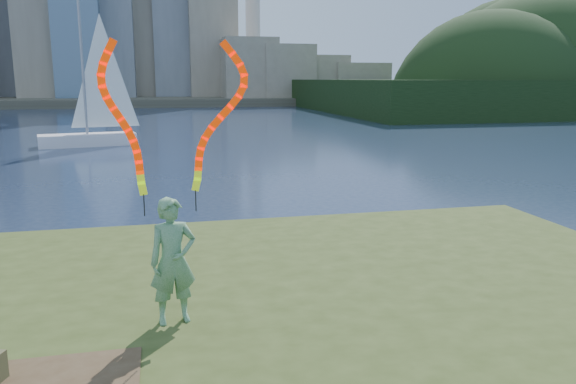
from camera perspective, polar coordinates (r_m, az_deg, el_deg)
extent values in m
plane|color=#1A2842|center=(9.38, -10.32, -14.73)|extent=(320.00, 320.00, 0.00)
cube|color=#354418|center=(7.31, -9.73, -16.99)|extent=(14.00, 12.00, 0.30)
cube|color=#484334|center=(103.49, -12.86, 9.20)|extent=(320.00, 40.00, 1.20)
cube|color=black|center=(87.98, 26.42, 8.88)|extent=(70.00, 42.00, 4.00)
imported|color=#196A25|center=(7.84, -11.61, -6.88)|extent=(0.71, 0.53, 1.75)
cylinder|color=black|center=(7.69, -14.41, -1.29)|extent=(0.02, 0.02, 0.30)
cylinder|color=black|center=(7.83, -9.35, -0.86)|extent=(0.02, 0.02, 0.30)
cube|color=white|center=(37.30, -19.67, 4.97)|extent=(5.99, 2.93, 0.80)
cylinder|color=gray|center=(37.12, -20.14, 11.85)|extent=(0.16, 0.16, 8.72)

